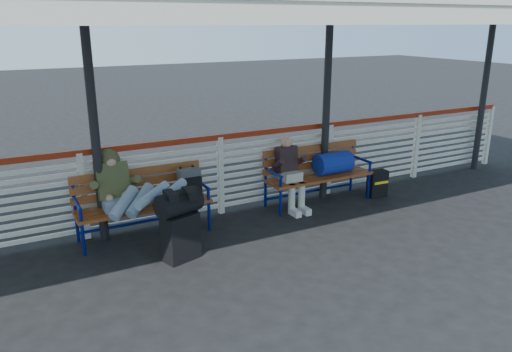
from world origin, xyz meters
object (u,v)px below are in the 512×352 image
bench_right (325,166)px  suitcase_side (377,184)px  companion_person (290,172)px  bench_left (154,193)px  traveler_man (137,193)px  luggage_stack (180,222)px

bench_right → suitcase_side: bearing=-14.3°
bench_right → companion_person: bearing=-177.1°
bench_left → bench_right: size_ratio=1.00×
bench_left → traveler_man: bearing=-133.8°
luggage_stack → suitcase_side: 3.79m
bench_right → companion_person: 0.68m
traveler_man → bench_left: bearing=46.2°
luggage_stack → companion_person: size_ratio=0.78×
bench_right → traveler_man: 3.17m
luggage_stack → traveler_man: bearing=102.9°
bench_right → suitcase_side: (0.92, -0.23, -0.37)m
traveler_man → bench_right: bearing=5.4°
traveler_man → suitcase_side: size_ratio=3.30×
companion_person → suitcase_side: companion_person is taller
traveler_man → luggage_stack: bearing=-60.1°
traveler_man → companion_person: traveler_man is taller
companion_person → suitcase_side: bearing=-7.1°
luggage_stack → bench_right: (2.80, 0.91, 0.11)m
suitcase_side → luggage_stack: bearing=-166.8°
companion_person → suitcase_side: size_ratio=2.53×
bench_left → companion_person: (2.15, -0.06, 0.02)m
companion_person → bench_left: bearing=178.3°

